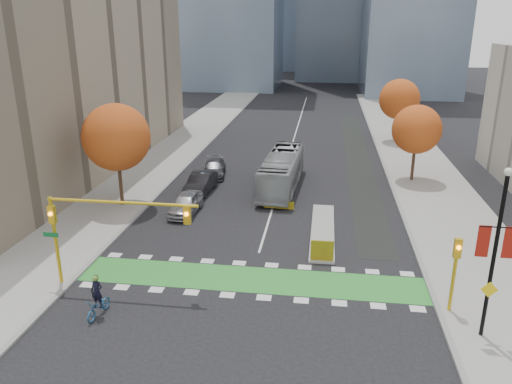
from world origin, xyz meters
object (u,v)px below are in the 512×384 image
(tree_east_far, at_px, (399,99))
(parked_car_b, at_px, (201,183))
(hazard_board, at_px, (322,251))
(parked_car_c, at_px, (214,168))
(bus, at_px, (282,171))
(banner_lamppost, at_px, (495,248))
(tree_east_near, at_px, (417,129))
(traffic_signal_west, at_px, (98,220))
(traffic_signal_east, at_px, (455,264))
(tree_west, at_px, (116,137))
(parked_car_a, at_px, (186,203))
(cyclist, at_px, (98,302))

(tree_east_far, xyz_separation_m, parked_car_b, (-19.07, -21.85, -4.40))
(hazard_board, relative_size, parked_car_c, 0.28)
(tree_east_far, relative_size, bus, 0.66)
(tree_east_far, height_order, banner_lamppost, banner_lamppost)
(tree_east_near, distance_m, banner_lamppost, 24.51)
(traffic_signal_west, bearing_deg, banner_lamppost, -5.86)
(traffic_signal_west, height_order, traffic_signal_east, traffic_signal_west)
(tree_east_far, bearing_deg, bus, -121.91)
(tree_west, relative_size, parked_car_a, 1.76)
(traffic_signal_east, height_order, banner_lamppost, banner_lamppost)
(traffic_signal_east, bearing_deg, tree_east_far, 87.03)
(tree_east_far, xyz_separation_m, banner_lamppost, (-1.00, -40.50, -0.63))
(tree_east_near, relative_size, traffic_signal_east, 1.73)
(hazard_board, relative_size, tree_east_far, 0.18)
(parked_car_a, bearing_deg, traffic_signal_west, -95.95)
(tree_west, relative_size, parked_car_c, 1.64)
(tree_east_far, relative_size, traffic_signal_west, 0.90)
(tree_east_near, bearing_deg, cyclist, -126.97)
(tree_east_far, bearing_deg, parked_car_b, -131.11)
(tree_east_near, xyz_separation_m, cyclist, (-19.00, -25.24, -4.12))
(tree_east_near, xyz_separation_m, parked_car_b, (-18.57, -5.85, -4.03))
(tree_west, xyz_separation_m, traffic_signal_east, (22.50, -12.51, -2.88))
(tree_west, bearing_deg, traffic_signal_west, -71.98)
(tree_west, distance_m, traffic_signal_west, 13.25)
(tree_east_near, relative_size, traffic_signal_west, 0.83)
(traffic_signal_east, relative_size, bus, 0.36)
(hazard_board, distance_m, parked_car_b, 15.95)
(traffic_signal_west, bearing_deg, parked_car_c, 86.22)
(traffic_signal_west, bearing_deg, parked_car_a, 83.01)
(parked_car_a, distance_m, parked_car_c, 10.00)
(hazard_board, bearing_deg, bus, 104.97)
(parked_car_a, relative_size, parked_car_b, 0.92)
(bus, distance_m, parked_car_a, 9.85)
(tree_east_far, xyz_separation_m, parked_car_a, (-19.00, -26.85, -4.44))
(tree_east_near, xyz_separation_m, parked_car_c, (-18.50, -0.85, -4.14))
(tree_east_far, bearing_deg, banner_lamppost, -91.41)
(tree_east_far, height_order, bus, tree_east_far)
(banner_lamppost, height_order, parked_car_b, banner_lamppost)
(cyclist, distance_m, parked_car_b, 19.40)
(traffic_signal_west, relative_size, banner_lamppost, 1.03)
(parked_car_b, bearing_deg, hazard_board, -45.17)
(banner_lamppost, distance_m, parked_car_c, 29.98)
(hazard_board, xyz_separation_m, traffic_signal_east, (6.50, -4.71, 1.93))
(bus, xyz_separation_m, parked_car_c, (-6.73, 2.86, -0.87))
(tree_east_near, bearing_deg, parked_car_a, -149.61)
(bus, xyz_separation_m, parked_car_b, (-6.80, -2.14, -0.76))
(traffic_signal_east, height_order, cyclist, traffic_signal_east)
(parked_car_a, bearing_deg, tree_east_far, 55.75)
(tree_east_far, bearing_deg, traffic_signal_east, -92.97)
(traffic_signal_east, bearing_deg, parked_car_a, 145.56)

